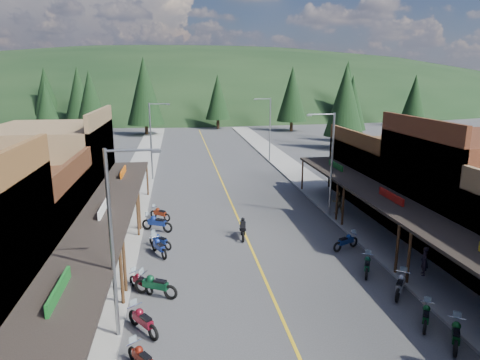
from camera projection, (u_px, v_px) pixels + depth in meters
name	position (u px, v px, depth m)	size (l,w,h in m)	color
ground	(259.00, 266.00, 24.60)	(220.00, 220.00, 0.00)	#38383A
centerline	(222.00, 182.00, 43.83)	(0.15, 90.00, 0.01)	gold
sidewalk_west	(136.00, 185.00, 42.58)	(3.40, 94.00, 0.15)	gray
sidewalk_east	(304.00, 179.00, 45.04)	(3.40, 94.00, 0.15)	gray
shop_west_2	(10.00, 226.00, 23.69)	(10.90, 9.00, 6.20)	#3F2111
shop_west_3	(55.00, 172.00, 32.68)	(10.90, 10.20, 8.20)	brown
shop_east_2	(466.00, 190.00, 27.35)	(10.90, 9.00, 8.20)	#562B19
shop_east_3	(391.00, 173.00, 36.81)	(10.90, 10.20, 6.20)	#4C2D16
streetlight_0	(115.00, 237.00, 16.80)	(2.16, 0.18, 8.00)	gray
streetlight_1	(152.00, 138.00, 43.71)	(2.16, 0.18, 8.00)	gray
streetlight_2	(330.00, 160.00, 32.22)	(2.16, 0.18, 8.00)	gray
streetlight_3	(269.00, 127.00, 53.37)	(2.16, 0.18, 8.00)	gray
ridge_hill	(189.00, 106.00, 154.37)	(310.00, 140.00, 60.00)	black
pine_1	(79.00, 93.00, 86.79)	(5.88, 5.88, 12.50)	black
pine_2	(145.00, 91.00, 77.05)	(6.72, 6.72, 14.00)	black
pine_3	(218.00, 97.00, 87.08)	(5.04, 5.04, 11.00)	black
pine_4	(292.00, 94.00, 83.11)	(5.88, 5.88, 12.50)	black
pine_5	(347.00, 88.00, 96.73)	(6.72, 6.72, 14.00)	black
pine_6	(415.00, 96.00, 91.09)	(5.04, 5.04, 11.00)	black
pine_7	(46.00, 92.00, 91.42)	(5.88, 5.88, 12.50)	black
pine_8	(47.00, 111.00, 58.53)	(4.48, 4.48, 10.00)	black
pine_9	(352.00, 103.00, 69.74)	(4.93, 4.93, 10.80)	black
pine_10	(91.00, 101.00, 68.52)	(5.38, 5.38, 11.60)	black
pine_11	(345.00, 100.00, 62.25)	(5.82, 5.82, 12.40)	black
bike_west_4	(142.00, 358.00, 15.72)	(0.64, 1.92, 1.10)	maroon
bike_west_5	(143.00, 320.00, 18.05)	(0.72, 2.17, 1.24)	maroon
bike_west_6	(155.00, 284.00, 21.01)	(0.78, 2.34, 1.34)	#0D4125
bike_west_7	(141.00, 281.00, 21.61)	(0.62, 1.86, 1.06)	maroon
bike_west_8	(159.00, 246.00, 25.89)	(0.70, 2.09, 1.19)	navy
bike_west_9	(160.00, 240.00, 27.03)	(0.62, 1.86, 1.06)	navy
bike_west_10	(157.00, 222.00, 29.92)	(0.78, 2.35, 1.34)	navy
bike_west_11	(160.00, 213.00, 32.31)	(0.65, 1.95, 1.12)	maroon
bike_east_4	(456.00, 333.00, 17.14)	(0.68, 2.04, 1.17)	#0C3D16
bike_east_5	(426.00, 315.00, 18.55)	(0.62, 1.87, 1.07)	#0C3C19
bike_east_6	(401.00, 284.00, 21.14)	(0.71, 2.14, 1.22)	gray
bike_east_7	(367.00, 265.00, 23.42)	(0.67, 2.01, 1.15)	#0B3B25
bike_east_8	(346.00, 241.00, 26.76)	(0.68, 2.05, 1.17)	navy
rider_on_bike	(242.00, 229.00, 28.66)	(0.83, 2.06, 1.53)	black
pedestrian_east_a	(424.00, 261.00, 22.97)	(0.59, 0.39, 1.61)	black
pedestrian_east_b	(337.00, 202.00, 33.37)	(0.91, 0.53, 1.88)	brown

